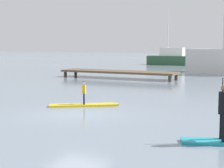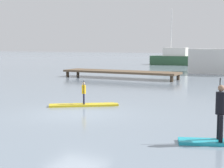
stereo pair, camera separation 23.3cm
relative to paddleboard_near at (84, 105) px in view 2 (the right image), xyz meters
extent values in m
plane|color=gray|center=(0.65, -1.66, -0.05)|extent=(240.00, 240.00, 0.00)
cube|color=gold|center=(-0.06, -0.04, 0.00)|extent=(3.04, 2.35, 0.10)
cube|color=gold|center=(1.32, 0.90, 0.00)|extent=(0.45, 0.51, 0.09)
cylinder|color=#19194C|center=(-0.06, 0.10, 0.31)|extent=(0.08, 0.08, 0.52)
cylinder|color=#19194C|center=(0.07, -0.09, 0.31)|extent=(0.08, 0.08, 0.52)
cylinder|color=#F2B20C|center=(0.01, 0.00, 0.78)|extent=(0.27, 0.27, 0.43)
sphere|color=beige|center=(0.01, 0.00, 1.08)|extent=(0.12, 0.12, 0.12)
cylinder|color=black|center=(0.10, -0.13, 0.64)|extent=(0.03, 0.03, 1.19)
cube|color=black|center=(0.10, -0.13, 0.14)|extent=(0.10, 0.13, 0.18)
cylinder|color=black|center=(7.19, -3.75, 0.46)|extent=(0.12, 0.12, 0.82)
cylinder|color=black|center=(7.31, -4.08, 0.46)|extent=(0.12, 0.12, 0.82)
cylinder|color=black|center=(7.25, -3.92, 1.21)|extent=(0.39, 0.39, 0.68)
sphere|color=#8C664C|center=(7.25, -3.92, 1.66)|extent=(0.20, 0.20, 0.20)
cylinder|color=black|center=(7.18, -3.71, 1.00)|extent=(0.03, 0.03, 1.90)
cube|color=black|center=(7.18, -3.71, 0.14)|extent=(0.08, 0.14, 0.18)
cube|color=#2D5638|center=(-6.52, 37.81, 0.64)|extent=(8.46, 2.05, 1.37)
cube|color=white|center=(-6.97, 37.81, 1.96)|extent=(3.55, 1.62, 1.27)
cylinder|color=silver|center=(-7.67, 37.81, 5.53)|extent=(0.12, 0.12, 5.87)
cube|color=brown|center=(-4.86, 14.18, 0.54)|extent=(10.88, 2.43, 0.18)
cylinder|color=#473828|center=(-10.00, 13.27, 0.29)|extent=(0.28, 0.28, 0.68)
cylinder|color=#473828|center=(-10.00, 15.09, 0.29)|extent=(0.28, 0.28, 0.68)
cylinder|color=#473828|center=(0.28, 13.27, 0.29)|extent=(0.28, 0.28, 0.68)
cylinder|color=#473828|center=(0.28, 15.09, 0.29)|extent=(0.28, 0.28, 0.68)
camera|label=1|loc=(8.94, -14.87, 2.94)|focal=56.92mm
camera|label=2|loc=(9.15, -14.77, 2.94)|focal=56.92mm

